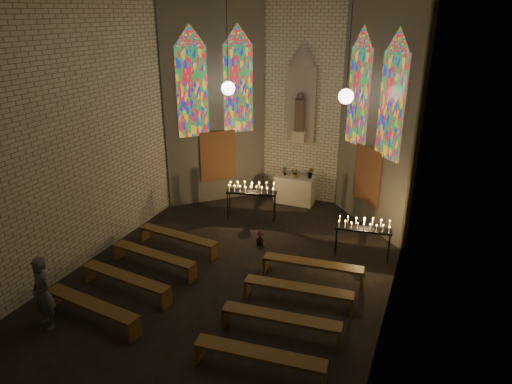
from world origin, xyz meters
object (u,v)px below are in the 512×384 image
at_px(altar, 294,190).
at_px(aisle_flower_pot, 260,238).
at_px(votive_stand_left, 252,190).
at_px(visitor, 43,293).
at_px(votive_stand_right, 364,226).

bearing_deg(altar, aisle_flower_pot, -89.01).
distance_m(altar, votive_stand_left, 2.12).
xyz_separation_m(aisle_flower_pot, visitor, (-2.89, -5.32, 0.64)).
height_order(altar, votive_stand_right, votive_stand_right).
xyz_separation_m(altar, votive_stand_left, (-0.88, -1.85, 0.54)).
bearing_deg(votive_stand_left, visitor, -118.78).
bearing_deg(visitor, aisle_flower_pot, 77.49).
xyz_separation_m(votive_stand_left, visitor, (-1.95, -6.88, -0.20)).
height_order(aisle_flower_pot, votive_stand_left, votive_stand_left).
relative_size(altar, visitor, 0.83).
bearing_deg(altar, votive_stand_left, -115.52).
xyz_separation_m(altar, votive_stand_right, (3.00, -3.01, 0.47)).
bearing_deg(visitor, votive_stand_left, 90.20).
bearing_deg(altar, votive_stand_right, -45.12).
relative_size(votive_stand_left, votive_stand_right, 1.08).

